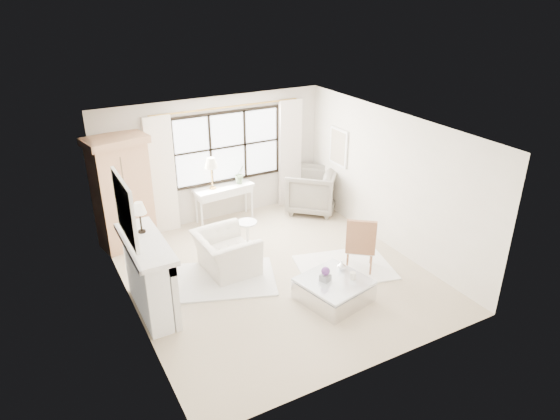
% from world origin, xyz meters
% --- Properties ---
extents(floor, '(5.50, 5.50, 0.00)m').
position_xyz_m(floor, '(0.00, 0.00, 0.00)').
color(floor, '#C6B193').
rests_on(floor, ground).
extents(ceiling, '(5.50, 5.50, 0.00)m').
position_xyz_m(ceiling, '(0.00, 0.00, 2.70)').
color(ceiling, white).
rests_on(ceiling, ground).
extents(wall_back, '(5.00, 0.00, 5.00)m').
position_xyz_m(wall_back, '(0.00, 2.75, 1.35)').
color(wall_back, beige).
rests_on(wall_back, ground).
extents(wall_front, '(5.00, 0.00, 5.00)m').
position_xyz_m(wall_front, '(0.00, -2.75, 1.35)').
color(wall_front, beige).
rests_on(wall_front, ground).
extents(wall_left, '(0.00, 5.50, 5.50)m').
position_xyz_m(wall_left, '(-2.50, 0.00, 1.35)').
color(wall_left, white).
rests_on(wall_left, ground).
extents(wall_right, '(0.00, 5.50, 5.50)m').
position_xyz_m(wall_right, '(2.50, 0.00, 1.35)').
color(wall_right, silver).
rests_on(wall_right, ground).
extents(window_pane, '(2.40, 0.02, 1.50)m').
position_xyz_m(window_pane, '(0.30, 2.73, 1.60)').
color(window_pane, silver).
rests_on(window_pane, wall_back).
extents(window_frame, '(2.50, 0.04, 1.50)m').
position_xyz_m(window_frame, '(0.30, 2.72, 1.60)').
color(window_frame, black).
rests_on(window_frame, wall_back).
extents(curtain_rod, '(3.30, 0.04, 0.04)m').
position_xyz_m(curtain_rod, '(0.30, 2.67, 2.47)').
color(curtain_rod, '#A57C39').
rests_on(curtain_rod, wall_back).
extents(curtain_left, '(0.55, 0.10, 2.47)m').
position_xyz_m(curtain_left, '(-1.20, 2.65, 1.24)').
color(curtain_left, white).
rests_on(curtain_left, ground).
extents(curtain_right, '(0.55, 0.10, 2.47)m').
position_xyz_m(curtain_right, '(1.80, 2.65, 1.24)').
color(curtain_right, silver).
rests_on(curtain_right, ground).
extents(fireplace, '(0.58, 1.66, 1.26)m').
position_xyz_m(fireplace, '(-2.27, 0.00, 0.65)').
color(fireplace, silver).
rests_on(fireplace, ground).
extents(mirror_frame, '(0.05, 1.15, 0.95)m').
position_xyz_m(mirror_frame, '(-2.47, 0.00, 1.84)').
color(mirror_frame, white).
rests_on(mirror_frame, wall_left).
extents(mirror_glass, '(0.02, 1.00, 0.80)m').
position_xyz_m(mirror_glass, '(-2.44, 0.00, 1.84)').
color(mirror_glass, silver).
rests_on(mirror_glass, wall_left).
extents(art_frame, '(0.04, 0.62, 0.82)m').
position_xyz_m(art_frame, '(2.47, 1.70, 1.55)').
color(art_frame, white).
rests_on(art_frame, wall_right).
extents(art_canvas, '(0.01, 0.52, 0.72)m').
position_xyz_m(art_canvas, '(2.45, 1.70, 1.55)').
color(art_canvas, '#BDAD93').
rests_on(art_canvas, wall_right).
extents(mantel_lamp, '(0.22, 0.22, 0.51)m').
position_xyz_m(mantel_lamp, '(-2.21, 0.30, 1.65)').
color(mantel_lamp, black).
rests_on(mantel_lamp, fireplace).
extents(armoire, '(1.24, 0.91, 2.24)m').
position_xyz_m(armoire, '(-2.07, 2.40, 1.14)').
color(armoire, tan).
rests_on(armoire, floor).
extents(console_table, '(1.34, 0.57, 0.80)m').
position_xyz_m(console_table, '(0.07, 2.51, 0.40)').
color(console_table, white).
rests_on(console_table, floor).
extents(console_lamp, '(0.28, 0.28, 0.69)m').
position_xyz_m(console_lamp, '(-0.17, 2.53, 1.36)').
color(console_lamp, '#A67B39').
rests_on(console_lamp, console_table).
extents(orchid_plant, '(0.29, 0.26, 0.43)m').
position_xyz_m(orchid_plant, '(0.47, 2.53, 1.02)').
color(orchid_plant, '#5B724C').
rests_on(orchid_plant, console_table).
extents(side_table, '(0.40, 0.40, 0.51)m').
position_xyz_m(side_table, '(0.03, 1.26, 0.33)').
color(side_table, white).
rests_on(side_table, floor).
extents(rug_left, '(2.12, 1.81, 0.03)m').
position_xyz_m(rug_left, '(-0.91, 0.25, 0.02)').
color(rug_left, white).
rests_on(rug_left, floor).
extents(rug_right, '(1.94, 1.64, 0.03)m').
position_xyz_m(rug_right, '(1.22, -0.44, 0.02)').
color(rug_right, white).
rests_on(rug_right, floor).
extents(club_armchair, '(1.01, 1.15, 0.72)m').
position_xyz_m(club_armchair, '(-0.72, 0.55, 0.36)').
color(club_armchair, silver).
rests_on(club_armchair, floor).
extents(wingback_chair, '(1.50, 1.50, 0.98)m').
position_xyz_m(wingback_chair, '(2.04, 2.05, 0.49)').
color(wingback_chair, gray).
rests_on(wingback_chair, floor).
extents(french_chair, '(0.68, 0.68, 1.08)m').
position_xyz_m(french_chair, '(1.41, -0.61, 0.31)').
color(french_chair, '#A76C46').
rests_on(french_chair, floor).
extents(coffee_table, '(1.19, 1.19, 0.38)m').
position_xyz_m(coffee_table, '(0.47, -1.16, 0.18)').
color(coffee_table, silver).
rests_on(coffee_table, floor).
extents(planter_box, '(0.19, 0.19, 0.11)m').
position_xyz_m(planter_box, '(0.33, -1.11, 0.44)').
color(planter_box, gray).
rests_on(planter_box, coffee_table).
extents(planter_flowers, '(0.14, 0.14, 0.14)m').
position_xyz_m(planter_flowers, '(0.33, -1.11, 0.56)').
color(planter_flowers, '#63317B').
rests_on(planter_flowers, planter_box).
extents(pillar_candle, '(0.10, 0.10, 0.12)m').
position_xyz_m(pillar_candle, '(0.76, -1.28, 0.44)').
color(pillar_candle, silver).
rests_on(pillar_candle, coffee_table).
extents(coffee_vase, '(0.15, 0.15, 0.15)m').
position_xyz_m(coffee_vase, '(0.76, -0.95, 0.46)').
color(coffee_vase, white).
rests_on(coffee_vase, coffee_table).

